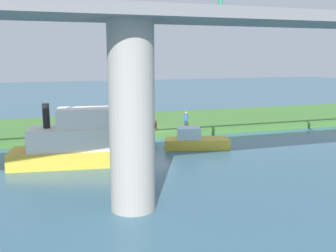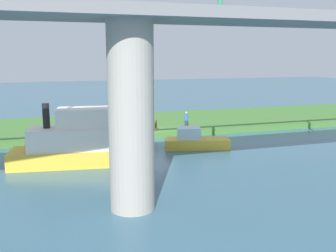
{
  "view_description": "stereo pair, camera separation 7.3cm",
  "coord_description": "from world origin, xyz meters",
  "px_view_note": "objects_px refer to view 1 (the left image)",
  "views": [
    {
      "loc": [
        8.94,
        30.99,
        7.02
      ],
      "look_at": [
        0.48,
        5.0,
        2.0
      ],
      "focal_mm": 40.93,
      "sensor_mm": 36.0,
      "label": 1
    },
    {
      "loc": [
        8.87,
        31.01,
        7.02
      ],
      "look_at": [
        0.48,
        5.0,
        2.0
      ],
      "focal_mm": 40.93,
      "sensor_mm": 36.0,
      "label": 2
    }
  ],
  "objects_px": {
    "bridge_pylon": "(132,118)",
    "motorboat_white": "(195,141)",
    "person_on_bank": "(186,119)",
    "motorboat_red": "(77,142)",
    "mooring_post": "(156,126)"
  },
  "relations": [
    {
      "from": "bridge_pylon",
      "to": "motorboat_red",
      "type": "relative_size",
      "value": 1.04
    },
    {
      "from": "person_on_bank",
      "to": "motorboat_red",
      "type": "distance_m",
      "value": 13.41
    },
    {
      "from": "bridge_pylon",
      "to": "motorboat_white",
      "type": "xyz_separation_m",
      "value": [
        -7.17,
        -10.11,
        -3.69
      ]
    },
    {
      "from": "bridge_pylon",
      "to": "mooring_post",
      "type": "bearing_deg",
      "value": -109.95
    },
    {
      "from": "mooring_post",
      "to": "motorboat_red",
      "type": "distance_m",
      "value": 9.93
    },
    {
      "from": "person_on_bank",
      "to": "motorboat_white",
      "type": "distance_m",
      "value": 6.68
    },
    {
      "from": "mooring_post",
      "to": "motorboat_red",
      "type": "relative_size",
      "value": 0.12
    },
    {
      "from": "mooring_post",
      "to": "motorboat_red",
      "type": "xyz_separation_m",
      "value": [
        7.27,
        6.75,
        0.51
      ]
    },
    {
      "from": "bridge_pylon",
      "to": "mooring_post",
      "type": "distance_m",
      "value": 16.43
    },
    {
      "from": "bridge_pylon",
      "to": "motorboat_red",
      "type": "bearing_deg",
      "value": -78.05
    },
    {
      "from": "bridge_pylon",
      "to": "motorboat_red",
      "type": "height_order",
      "value": "bridge_pylon"
    },
    {
      "from": "motorboat_red",
      "to": "motorboat_white",
      "type": "relative_size",
      "value": 1.59
    },
    {
      "from": "person_on_bank",
      "to": "motorboat_red",
      "type": "relative_size",
      "value": 0.17
    },
    {
      "from": "person_on_bank",
      "to": "motorboat_white",
      "type": "bearing_deg",
      "value": 75.18
    },
    {
      "from": "bridge_pylon",
      "to": "motorboat_white",
      "type": "relative_size",
      "value": 1.64
    }
  ]
}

